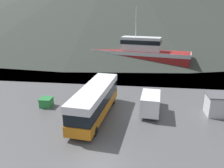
{
  "coord_description": "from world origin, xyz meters",
  "views": [
    {
      "loc": [
        3.03,
        -13.25,
        10.83
      ],
      "look_at": [
        -0.3,
        12.84,
        2.0
      ],
      "focal_mm": 35.0,
      "sensor_mm": 36.0,
      "label": 1
    }
  ],
  "objects_px": {
    "delivery_van": "(151,102)",
    "small_boat": "(190,55)",
    "dock_kiosk": "(220,105)",
    "fishing_boat": "(131,54)",
    "tour_bus": "(95,100)",
    "storage_bin": "(46,102)"
  },
  "relations": [
    {
      "from": "fishing_boat",
      "to": "storage_bin",
      "type": "distance_m",
      "value": 24.98
    },
    {
      "from": "delivery_van",
      "to": "fishing_boat",
      "type": "xyz_separation_m",
      "value": [
        -3.2,
        23.31,
        0.99
      ]
    },
    {
      "from": "fishing_boat",
      "to": "small_boat",
      "type": "height_order",
      "value": "fishing_boat"
    },
    {
      "from": "tour_bus",
      "to": "delivery_van",
      "type": "relative_size",
      "value": 2.0
    },
    {
      "from": "tour_bus",
      "to": "dock_kiosk",
      "type": "distance_m",
      "value": 13.5
    },
    {
      "from": "small_boat",
      "to": "tour_bus",
      "type": "bearing_deg",
      "value": -149.27
    },
    {
      "from": "tour_bus",
      "to": "delivery_van",
      "type": "distance_m",
      "value": 6.19
    },
    {
      "from": "fishing_boat",
      "to": "dock_kiosk",
      "type": "height_order",
      "value": "fishing_boat"
    },
    {
      "from": "tour_bus",
      "to": "small_boat",
      "type": "bearing_deg",
      "value": 70.08
    },
    {
      "from": "delivery_van",
      "to": "dock_kiosk",
      "type": "xyz_separation_m",
      "value": [
        7.44,
        0.27,
        -0.05
      ]
    },
    {
      "from": "fishing_boat",
      "to": "storage_bin",
      "type": "bearing_deg",
      "value": 170.53
    },
    {
      "from": "small_boat",
      "to": "dock_kiosk",
      "type": "bearing_deg",
      "value": -129.33
    },
    {
      "from": "tour_bus",
      "to": "fishing_boat",
      "type": "relative_size",
      "value": 0.43
    },
    {
      "from": "delivery_van",
      "to": "storage_bin",
      "type": "relative_size",
      "value": 3.66
    },
    {
      "from": "delivery_van",
      "to": "small_boat",
      "type": "distance_m",
      "value": 34.38
    },
    {
      "from": "tour_bus",
      "to": "fishing_boat",
      "type": "xyz_separation_m",
      "value": [
        2.69,
        25.09,
        0.34
      ]
    },
    {
      "from": "storage_bin",
      "to": "small_boat",
      "type": "xyz_separation_m",
      "value": [
        23.06,
        32.54,
        -0.01
      ]
    },
    {
      "from": "fishing_boat",
      "to": "dock_kiosk",
      "type": "relative_size",
      "value": 8.26
    },
    {
      "from": "fishing_boat",
      "to": "dock_kiosk",
      "type": "distance_m",
      "value": 25.4
    },
    {
      "from": "delivery_van",
      "to": "dock_kiosk",
      "type": "relative_size",
      "value": 1.78
    },
    {
      "from": "dock_kiosk",
      "to": "fishing_boat",
      "type": "bearing_deg",
      "value": 114.78
    },
    {
      "from": "tour_bus",
      "to": "delivery_van",
      "type": "bearing_deg",
      "value": 22.83
    }
  ]
}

